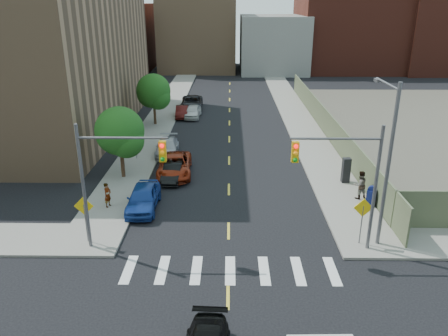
{
  "coord_description": "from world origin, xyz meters",
  "views": [
    {
      "loc": [
        0.04,
        -14.53,
        12.67
      ],
      "look_at": [
        -0.34,
        13.06,
        2.0
      ],
      "focal_mm": 35.0,
      "sensor_mm": 36.0,
      "label": 1
    }
  ],
  "objects_px": {
    "parked_car_red": "(175,165)",
    "parked_car_maroon": "(182,112)",
    "pedestrian_west": "(108,195)",
    "pedestrian_east": "(360,185)",
    "parked_car_grey": "(192,103)",
    "mailbox": "(371,196)",
    "parked_car_black": "(173,172)",
    "payphone": "(346,170)",
    "parked_car_blue": "(143,198)",
    "parked_car_silver": "(167,147)",
    "parked_car_white": "(193,111)"
  },
  "relations": [
    {
      "from": "parked_car_red",
      "to": "payphone",
      "type": "relative_size",
      "value": 2.95
    },
    {
      "from": "parked_car_silver",
      "to": "pedestrian_east",
      "type": "height_order",
      "value": "pedestrian_east"
    },
    {
      "from": "payphone",
      "to": "pedestrian_west",
      "type": "xyz_separation_m",
      "value": [
        -16.32,
        -4.28,
        -0.12
      ]
    },
    {
      "from": "parked_car_blue",
      "to": "parked_car_red",
      "type": "relative_size",
      "value": 0.84
    },
    {
      "from": "parked_car_maroon",
      "to": "parked_car_grey",
      "type": "height_order",
      "value": "parked_car_grey"
    },
    {
      "from": "parked_car_grey",
      "to": "mailbox",
      "type": "distance_m",
      "value": 30.78
    },
    {
      "from": "parked_car_red",
      "to": "parked_car_maroon",
      "type": "bearing_deg",
      "value": 90.35
    },
    {
      "from": "parked_car_blue",
      "to": "parked_car_maroon",
      "type": "distance_m",
      "value": 23.56
    },
    {
      "from": "parked_car_maroon",
      "to": "payphone",
      "type": "height_order",
      "value": "payphone"
    },
    {
      "from": "parked_car_maroon",
      "to": "pedestrian_west",
      "type": "xyz_separation_m",
      "value": [
        -2.33,
        -23.55,
        0.32
      ]
    },
    {
      "from": "parked_car_white",
      "to": "mailbox",
      "type": "xyz_separation_m",
      "value": [
        13.4,
        -23.12,
        0.11
      ]
    },
    {
      "from": "parked_car_silver",
      "to": "parked_car_white",
      "type": "relative_size",
      "value": 1.11
    },
    {
      "from": "mailbox",
      "to": "payphone",
      "type": "relative_size",
      "value": 0.75
    },
    {
      "from": "payphone",
      "to": "parked_car_grey",
      "type": "bearing_deg",
      "value": 114.81
    },
    {
      "from": "parked_car_silver",
      "to": "pedestrian_east",
      "type": "xyz_separation_m",
      "value": [
        14.18,
        -9.13,
        0.45
      ]
    },
    {
      "from": "parked_car_silver",
      "to": "payphone",
      "type": "distance_m",
      "value": 15.31
    },
    {
      "from": "parked_car_white",
      "to": "pedestrian_west",
      "type": "bearing_deg",
      "value": -95.58
    },
    {
      "from": "pedestrian_east",
      "to": "parked_car_grey",
      "type": "bearing_deg",
      "value": -78.18
    },
    {
      "from": "parked_car_blue",
      "to": "parked_car_red",
      "type": "height_order",
      "value": "parked_car_blue"
    },
    {
      "from": "parked_car_black",
      "to": "pedestrian_east",
      "type": "height_order",
      "value": "pedestrian_east"
    },
    {
      "from": "mailbox",
      "to": "pedestrian_west",
      "type": "xyz_separation_m",
      "value": [
        -16.99,
        -0.33,
        0.14
      ]
    },
    {
      "from": "parked_car_blue",
      "to": "parked_car_grey",
      "type": "height_order",
      "value": "parked_car_blue"
    },
    {
      "from": "parked_car_grey",
      "to": "pedestrian_west",
      "type": "xyz_separation_m",
      "value": [
        -3.11,
        -27.81,
        0.18
      ]
    },
    {
      "from": "parked_car_black",
      "to": "mailbox",
      "type": "xyz_separation_m",
      "value": [
        13.4,
        -4.56,
        0.2
      ]
    },
    {
      "from": "mailbox",
      "to": "parked_car_grey",
      "type": "bearing_deg",
      "value": 140.78
    },
    {
      "from": "parked_car_grey",
      "to": "mailbox",
      "type": "relative_size",
      "value": 4.03
    },
    {
      "from": "parked_car_maroon",
      "to": "pedestrian_west",
      "type": "distance_m",
      "value": 23.66
    },
    {
      "from": "parked_car_maroon",
      "to": "pedestrian_east",
      "type": "relative_size",
      "value": 2.01
    },
    {
      "from": "mailbox",
      "to": "pedestrian_west",
      "type": "relative_size",
      "value": 0.86
    },
    {
      "from": "parked_car_blue",
      "to": "parked_car_red",
      "type": "xyz_separation_m",
      "value": [
        1.3,
        5.92,
        -0.03
      ]
    },
    {
      "from": "parked_car_maroon",
      "to": "parked_car_white",
      "type": "bearing_deg",
      "value": -7.73
    },
    {
      "from": "parked_car_grey",
      "to": "pedestrian_east",
      "type": "xyz_separation_m",
      "value": [
        13.45,
        -26.33,
        0.35
      ]
    },
    {
      "from": "parked_car_red",
      "to": "parked_car_maroon",
      "type": "relative_size",
      "value": 1.4
    },
    {
      "from": "parked_car_blue",
      "to": "parked_car_maroon",
      "type": "bearing_deg",
      "value": 89.2
    },
    {
      "from": "pedestrian_west",
      "to": "pedestrian_east",
      "type": "relative_size",
      "value": 0.83
    },
    {
      "from": "mailbox",
      "to": "payphone",
      "type": "bearing_deg",
      "value": 123.65
    },
    {
      "from": "parked_car_white",
      "to": "parked_car_red",
      "type": "bearing_deg",
      "value": -86.87
    },
    {
      "from": "parked_car_red",
      "to": "parked_car_white",
      "type": "bearing_deg",
      "value": 86.25
    },
    {
      "from": "parked_car_red",
      "to": "pedestrian_west",
      "type": "bearing_deg",
      "value": -125.02
    },
    {
      "from": "parked_car_black",
      "to": "pedestrian_east",
      "type": "distance_m",
      "value": 13.42
    },
    {
      "from": "mailbox",
      "to": "pedestrian_east",
      "type": "distance_m",
      "value": 1.26
    },
    {
      "from": "pedestrian_east",
      "to": "parked_car_silver",
      "type": "bearing_deg",
      "value": -48.03
    },
    {
      "from": "parked_car_blue",
      "to": "parked_car_black",
      "type": "distance_m",
      "value": 5.07
    },
    {
      "from": "pedestrian_west",
      "to": "pedestrian_east",
      "type": "bearing_deg",
      "value": -65.43
    },
    {
      "from": "parked_car_blue",
      "to": "parked_car_grey",
      "type": "bearing_deg",
      "value": 87.62
    },
    {
      "from": "parked_car_black",
      "to": "payphone",
      "type": "distance_m",
      "value": 12.75
    },
    {
      "from": "parked_car_blue",
      "to": "parked_car_silver",
      "type": "distance_m",
      "value": 10.62
    },
    {
      "from": "parked_car_blue",
      "to": "pedestrian_west",
      "type": "xyz_separation_m",
      "value": [
        -2.29,
        0.01,
        0.17
      ]
    },
    {
      "from": "mailbox",
      "to": "pedestrian_west",
      "type": "distance_m",
      "value": 17.0
    },
    {
      "from": "parked_car_black",
      "to": "parked_car_grey",
      "type": "height_order",
      "value": "parked_car_grey"
    }
  ]
}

